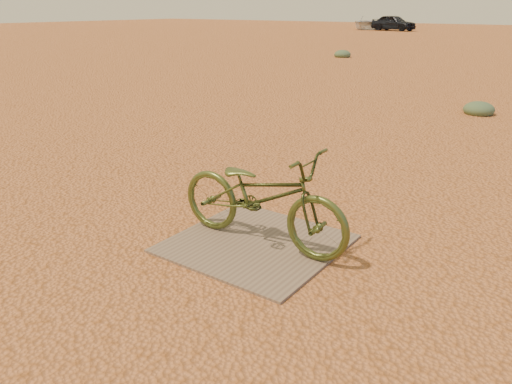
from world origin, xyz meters
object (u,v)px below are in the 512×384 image
Objects in this scene: bicycle at (262,196)px; boat_near_left at (370,23)px; car at (394,23)px; plywood_board at (256,243)px.

boat_near_left is (-16.71, 40.77, 0.10)m from bicycle.
car is (-13.89, 39.18, 0.18)m from bicycle.
plywood_board is at bearing 123.35° from bicycle.
car is at bearing 109.46° from plywood_board.
plywood_board is 0.84× the size of bicycle.
plywood_board is at bearing -70.89° from boat_near_left.
boat_near_left reaches higher than plywood_board.
bicycle is 41.57m from car.
car is at bearing 18.31° from bicycle.
boat_near_left is (-2.82, 1.60, -0.08)m from car.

